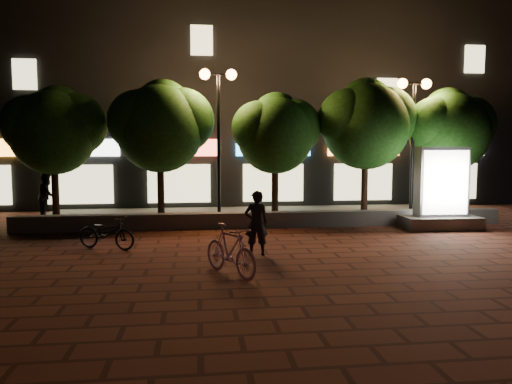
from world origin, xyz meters
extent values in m
plane|color=#57281B|center=(0.00, 0.00, 0.00)|extent=(80.00, 80.00, 0.00)
cube|color=#62605B|center=(0.00, 4.00, 0.25)|extent=(16.00, 0.45, 0.50)
cube|color=#62605B|center=(0.00, 6.50, 0.04)|extent=(16.00, 5.00, 0.08)
cube|color=black|center=(0.00, 13.00, 5.00)|extent=(28.00, 8.00, 10.00)
cube|color=silver|center=(-7.00, 8.94, 2.60)|extent=(3.20, 0.12, 0.70)
cube|color=beige|center=(-7.00, 8.94, 1.10)|extent=(2.60, 0.10, 1.60)
cube|color=#F7553B|center=(-3.00, 8.94, 2.60)|extent=(3.20, 0.12, 0.70)
cube|color=beige|center=(-3.00, 8.94, 1.10)|extent=(2.60, 0.10, 1.60)
cube|color=#3FB6EC|center=(1.00, 8.94, 2.60)|extent=(3.20, 0.12, 0.70)
cube|color=beige|center=(1.00, 8.94, 1.10)|extent=(2.60, 0.10, 1.60)
cube|color=orange|center=(5.00, 8.94, 2.60)|extent=(3.20, 0.12, 0.70)
cube|color=beige|center=(5.00, 8.94, 1.10)|extent=(2.60, 0.10, 1.60)
cube|color=beige|center=(9.00, 8.94, 2.60)|extent=(3.20, 0.12, 0.70)
cube|color=beige|center=(9.00, 8.94, 1.10)|extent=(2.60, 0.10, 1.60)
cube|color=beige|center=(-9.00, 8.94, 5.50)|extent=(0.90, 0.10, 1.20)
cube|color=beige|center=(-2.00, 8.94, 7.00)|extent=(0.90, 0.10, 1.20)
cube|color=beige|center=(6.00, 8.94, 5.00)|extent=(0.90, 0.10, 1.20)
cube|color=beige|center=(10.00, 8.94, 6.50)|extent=(0.90, 0.10, 1.20)
cylinder|color=black|center=(-7.00, 5.40, 1.21)|extent=(0.24, 0.24, 2.25)
sphere|color=#28601C|center=(-7.00, 5.40, 3.10)|extent=(2.80, 2.80, 2.80)
sphere|color=#28601C|center=(-6.30, 5.60, 3.40)|extent=(2.10, 2.10, 2.10)
sphere|color=#28601C|center=(-7.63, 5.25, 3.35)|extent=(1.96, 1.96, 1.96)
sphere|color=#28601C|center=(-6.90, 5.75, 3.80)|extent=(1.82, 1.82, 1.82)
cylinder|color=black|center=(-3.50, 5.40, 1.25)|extent=(0.24, 0.24, 2.34)
sphere|color=#28601C|center=(-3.50, 5.40, 3.25)|extent=(3.00, 3.00, 3.00)
sphere|color=#28601C|center=(-2.75, 5.60, 3.54)|extent=(2.25, 2.25, 2.25)
sphere|color=#28601C|center=(-4.17, 5.25, 3.50)|extent=(2.10, 2.10, 2.10)
sphere|color=#28601C|center=(-3.40, 5.75, 4.00)|extent=(1.95, 1.95, 1.95)
cylinder|color=black|center=(0.50, 5.40, 1.18)|extent=(0.24, 0.24, 2.21)
sphere|color=#28601C|center=(0.50, 5.40, 3.03)|extent=(2.70, 2.70, 2.70)
sphere|color=#28601C|center=(1.17, 5.60, 3.33)|extent=(2.03, 2.03, 2.02)
sphere|color=#28601C|center=(-0.11, 5.25, 3.28)|extent=(1.89, 1.89, 1.89)
sphere|color=#28601C|center=(0.60, 5.75, 3.70)|extent=(1.76, 1.76, 1.76)
cylinder|color=black|center=(3.80, 5.40, 1.30)|extent=(0.24, 0.24, 2.43)
sphere|color=#28601C|center=(3.80, 5.40, 3.36)|extent=(3.10, 3.10, 3.10)
sphere|color=#28601C|center=(4.58, 5.60, 3.66)|extent=(2.33, 2.33, 2.33)
sphere|color=#28601C|center=(3.10, 5.25, 3.61)|extent=(2.17, 2.17, 2.17)
sphere|color=#28601C|center=(3.90, 5.75, 4.14)|extent=(2.01, 2.02, 2.02)
cylinder|color=black|center=(7.00, 5.40, 1.23)|extent=(0.24, 0.24, 2.29)
sphere|color=#28601C|center=(7.00, 5.40, 3.17)|extent=(2.90, 2.90, 2.90)
sphere|color=#28601C|center=(7.72, 5.60, 3.47)|extent=(2.18, 2.17, 2.17)
sphere|color=#28601C|center=(6.35, 5.25, 3.42)|extent=(2.03, 2.03, 2.03)
sphere|color=#28601C|center=(7.10, 5.75, 3.90)|extent=(1.89, 1.88, 1.88)
cylinder|color=black|center=(-1.50, 5.20, 2.58)|extent=(0.12, 0.12, 5.00)
cylinder|color=black|center=(-1.50, 5.20, 5.08)|extent=(0.90, 0.08, 0.08)
sphere|color=#FF873F|center=(-1.95, 5.20, 5.08)|extent=(0.36, 0.36, 0.36)
sphere|color=#FF873F|center=(-1.05, 5.20, 5.08)|extent=(0.36, 0.36, 0.36)
cylinder|color=black|center=(5.50, 5.20, 2.48)|extent=(0.12, 0.12, 4.80)
cylinder|color=black|center=(5.50, 5.20, 4.88)|extent=(0.90, 0.08, 0.08)
sphere|color=#FF873F|center=(5.05, 5.20, 4.88)|extent=(0.36, 0.36, 0.36)
sphere|color=#FF873F|center=(5.95, 5.20, 4.88)|extent=(0.36, 0.36, 0.36)
cube|color=#62605B|center=(5.51, 3.06, 0.20)|extent=(2.45, 1.26, 0.40)
cube|color=#4C4C51|center=(5.51, 3.06, 1.51)|extent=(1.62, 0.59, 2.22)
cube|color=white|center=(5.50, 2.77, 1.51)|extent=(1.46, 0.07, 2.02)
cube|color=white|center=(5.52, 3.35, 1.51)|extent=(1.46, 0.07, 2.02)
imported|color=#C988AF|center=(-1.59, -1.82, 0.52)|extent=(1.31, 1.75, 1.05)
imported|color=black|center=(-0.83, -0.05, 0.79)|extent=(0.59, 0.39, 1.58)
imported|color=black|center=(-4.57, 1.13, 0.43)|extent=(1.71, 1.19, 0.85)
imported|color=black|center=(-7.50, 6.20, 0.92)|extent=(0.75, 0.90, 1.67)
camera|label=1|loc=(-2.24, -11.48, 2.61)|focal=33.84mm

